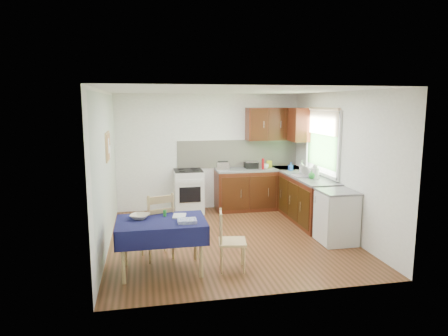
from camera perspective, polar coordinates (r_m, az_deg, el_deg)
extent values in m
plane|color=#432812|center=(6.97, 0.76, -10.01)|extent=(4.20, 4.20, 0.00)
cube|color=white|center=(6.58, 0.81, 10.99)|extent=(4.00, 4.20, 0.02)
cube|color=silver|center=(8.71, -2.12, 2.33)|extent=(4.00, 0.02, 2.50)
cube|color=silver|center=(4.67, 6.22, -3.80)|extent=(4.00, 0.02, 2.50)
cube|color=silver|center=(6.55, -16.59, -0.36)|extent=(0.02, 4.20, 2.50)
cube|color=silver|center=(7.35, 16.22, 0.67)|extent=(0.02, 4.20, 2.50)
cube|color=#331309|center=(8.79, 5.01, -3.06)|extent=(1.90, 0.60, 0.86)
cube|color=#331309|center=(7.95, 11.87, -4.55)|extent=(0.60, 1.70, 0.86)
cube|color=slate|center=(8.70, 5.05, -0.17)|extent=(1.90, 0.60, 0.04)
cube|color=slate|center=(7.86, 11.98, -1.36)|extent=(0.60, 1.70, 0.04)
cube|color=slate|center=(8.91, 9.07, -0.03)|extent=(0.60, 0.60, 0.04)
cube|color=beige|center=(8.83, 2.07, 2.09)|extent=(2.70, 0.02, 0.60)
cube|color=#331309|center=(8.82, 7.11, 6.26)|extent=(1.20, 0.35, 0.70)
cube|color=#331309|center=(8.57, 10.72, 6.09)|extent=(0.35, 0.50, 0.70)
cube|color=silver|center=(8.49, -5.10, -3.37)|extent=(0.60, 0.60, 0.90)
cube|color=black|center=(8.40, -5.15, -0.34)|extent=(0.58, 0.58, 0.02)
cube|color=black|center=(8.19, -4.87, -3.83)|extent=(0.44, 0.01, 0.32)
cube|color=#2F5E26|center=(7.93, 13.88, 3.20)|extent=(0.01, 1.40, 0.85)
cube|color=silver|center=(7.89, 13.97, 7.90)|extent=(0.04, 1.48, 0.06)
cube|color=silver|center=(8.00, 13.63, -0.72)|extent=(0.04, 1.48, 0.06)
cube|color=#CFAF8F|center=(7.89, 13.80, 6.30)|extent=(0.02, 1.36, 0.44)
cube|color=silver|center=(6.90, 15.80, -6.86)|extent=(0.55, 0.58, 0.85)
cube|color=slate|center=(6.80, 15.97, -3.26)|extent=(0.58, 0.60, 0.03)
cube|color=tan|center=(6.80, -16.29, 2.97)|extent=(0.02, 0.62, 0.47)
cube|color=#9F6142|center=(6.80, -16.16, 2.97)|extent=(0.01, 0.56, 0.41)
cube|color=white|center=(6.71, -16.14, 3.07)|extent=(0.00, 0.18, 0.24)
cube|color=white|center=(6.92, -15.96, 2.26)|extent=(0.00, 0.15, 0.20)
cube|color=#0E1138|center=(5.54, -8.97, -7.53)|extent=(1.17, 0.78, 0.03)
cube|color=#0E1138|center=(5.19, -8.74, -10.00)|extent=(1.21, 0.02, 0.26)
cube|color=#0E1138|center=(5.95, -9.11, -7.49)|extent=(1.21, 0.02, 0.26)
cube|color=#0E1138|center=(5.58, -15.10, -8.84)|extent=(0.02, 0.82, 0.26)
cube|color=#0E1138|center=(5.62, -2.83, -8.39)|extent=(0.02, 0.82, 0.26)
cylinder|color=tan|center=(5.37, -14.22, -12.36)|extent=(0.05, 0.05, 0.70)
cylinder|color=tan|center=(5.40, -3.28, -11.93)|extent=(0.05, 0.05, 0.70)
cylinder|color=tan|center=(5.95, -13.93, -10.19)|extent=(0.05, 0.05, 0.70)
cylinder|color=tan|center=(5.98, -4.12, -9.82)|extent=(0.05, 0.05, 0.70)
cube|color=tan|center=(6.10, -9.54, -8.28)|extent=(0.56, 0.56, 0.04)
cube|color=tan|center=(5.82, -9.02, -5.30)|extent=(0.40, 0.15, 0.32)
cylinder|color=tan|center=(6.39, -8.46, -9.68)|extent=(0.04, 0.04, 0.48)
cylinder|color=tan|center=(6.28, -11.60, -10.10)|extent=(0.04, 0.04, 0.48)
cylinder|color=tan|center=(6.07, -7.27, -10.68)|extent=(0.04, 0.04, 0.48)
cylinder|color=tan|center=(5.96, -10.57, -11.16)|extent=(0.04, 0.04, 0.48)
cube|color=tan|center=(5.62, 1.20, -10.51)|extent=(0.43, 0.43, 0.04)
cube|color=tan|center=(5.52, -0.46, -7.50)|extent=(0.08, 0.34, 0.27)
cylinder|color=tan|center=(5.56, 2.88, -12.95)|extent=(0.03, 0.03, 0.40)
cylinder|color=tan|center=(5.84, 2.62, -11.83)|extent=(0.03, 0.03, 0.40)
cylinder|color=tan|center=(5.55, -0.31, -13.01)|extent=(0.03, 0.03, 0.40)
cylinder|color=tan|center=(5.83, -0.41, -11.88)|extent=(0.03, 0.03, 0.40)
cube|color=silver|center=(8.39, -0.18, 0.27)|extent=(0.26, 0.16, 0.18)
cube|color=black|center=(8.37, -0.18, 0.94)|extent=(0.22, 0.02, 0.02)
cube|color=black|center=(8.70, 3.89, 0.40)|extent=(0.28, 0.24, 0.13)
cube|color=silver|center=(8.69, 3.89, 0.95)|extent=(0.28, 0.24, 0.03)
cylinder|color=#B50E15|center=(8.57, 5.59, 0.59)|extent=(0.05, 0.05, 0.23)
cube|color=yellow|center=(8.86, 6.47, 0.57)|extent=(0.13, 0.11, 0.14)
cube|color=gray|center=(7.87, 11.50, -1.10)|extent=(0.45, 0.34, 0.02)
cylinder|color=silver|center=(7.86, 11.52, -0.40)|extent=(0.06, 0.22, 0.21)
cylinder|color=silver|center=(7.68, 12.86, -0.74)|extent=(0.16, 0.16, 0.20)
sphere|color=silver|center=(7.66, 12.89, 0.13)|extent=(0.10, 0.10, 0.10)
imported|color=white|center=(8.65, 5.95, 0.25)|extent=(0.18, 0.18, 0.11)
imported|color=silver|center=(8.12, 11.03, 0.10)|extent=(0.11, 0.11, 0.26)
imported|color=#1E4AAF|center=(8.49, 9.51, 0.23)|extent=(0.09, 0.09, 0.17)
imported|color=#258A2E|center=(7.65, 12.48, -0.85)|extent=(0.19, 0.19, 0.18)
imported|color=beige|center=(5.64, -11.93, -6.79)|extent=(0.34, 0.34, 0.06)
imported|color=white|center=(5.67, -7.30, -6.82)|extent=(0.22, 0.27, 0.02)
cylinder|color=green|center=(5.70, -8.45, -6.41)|extent=(0.04, 0.04, 0.09)
cube|color=navy|center=(5.38, -5.31, -7.53)|extent=(0.26, 0.20, 0.04)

